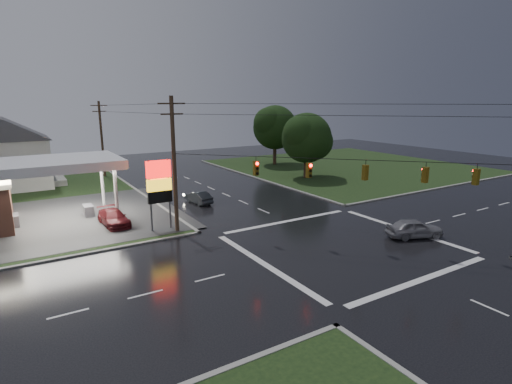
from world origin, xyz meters
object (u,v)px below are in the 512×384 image
house_near (7,153)px  tree_ne_far (276,128)px  utility_pole_nw (174,163)px  tree_ne_near (307,138)px  utility_pole_n (102,138)px  car_north (198,197)px  car_crossing (414,228)px  car_pump (114,218)px  pylon_sign (159,183)px

house_near → tree_ne_far: bearing=-3.0°
utility_pole_nw → tree_ne_near: utility_pole_nw is taller
tree_ne_far → utility_pole_n: bearing=171.5°
tree_ne_near → car_north: size_ratio=2.32×
utility_pole_n → tree_ne_far: 26.96m
tree_ne_near → car_crossing: 25.55m
tree_ne_near → car_crossing: size_ratio=2.04×
car_pump → house_near: bearing=104.6°
utility_pole_n → house_near: bearing=-170.1°
car_crossing → utility_pole_n: bearing=43.5°
utility_pole_n → car_crossing: utility_pole_n is taller
pylon_sign → car_crossing: size_ratio=1.36×
utility_pole_nw → utility_pole_n: 28.50m
house_near → tree_ne_far: tree_ne_far is taller
car_crossing → car_north: bearing=50.7°
car_crossing → house_near: bearing=57.7°
pylon_sign → car_crossing: bearing=-36.5°
utility_pole_n → car_north: (5.27, -20.84, -4.83)m
car_pump → car_crossing: bearing=-42.7°
utility_pole_nw → tree_ne_near: 26.74m
car_pump → pylon_sign: bearing=-52.5°
house_near → car_pump: (7.36, -22.00, -3.73)m
pylon_sign → tree_ne_near: size_ratio=0.67×
tree_ne_far → car_crossing: (-11.12, -35.75, -5.43)m
utility_pole_nw → house_near: utility_pole_nw is taller
pylon_sign → utility_pole_nw: size_ratio=0.55×
pylon_sign → car_north: bearing=46.7°
pylon_sign → tree_ne_far: size_ratio=0.61×
pylon_sign → house_near: bearing=112.3°
house_near → car_pump: bearing=-71.5°
pylon_sign → tree_ne_near: tree_ne_near is taller
tree_ne_far → house_near: bearing=177.0°
utility_pole_nw → car_crossing: utility_pole_nw is taller
car_north → pylon_sign: bearing=40.3°
tree_ne_near → car_crossing: bearing=-108.9°
house_near → car_crossing: house_near is taller
utility_pole_n → pylon_sign: bearing=-92.1°
car_north → tree_ne_near: bearing=-171.7°
utility_pole_nw → car_pump: (-4.09, 4.50, -5.04)m
tree_ne_near → car_north: bearing=-165.3°
tree_ne_near → car_north: (-18.37, -4.84, -4.92)m
pylon_sign → utility_pole_n: bearing=87.9°
utility_pole_nw → tree_ne_far: 36.20m
utility_pole_nw → utility_pole_n: utility_pole_nw is taller
house_near → car_pump: 23.50m
house_near → tree_ne_near: tree_ne_near is taller
car_north → car_pump: (-9.36, -3.16, 0.04)m
pylon_sign → tree_ne_far: bearing=40.4°
pylon_sign → house_near: house_near is taller
tree_ne_near → utility_pole_n: bearing=145.9°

